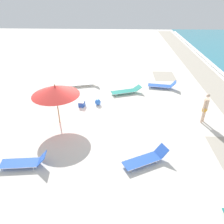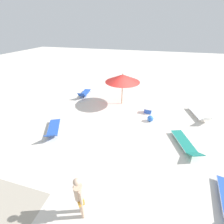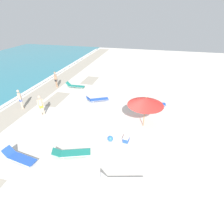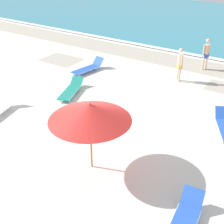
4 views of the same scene
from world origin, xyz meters
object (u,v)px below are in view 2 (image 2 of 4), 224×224
object	(u,v)px
sun_lounger_near_water_left	(53,129)
beachgoer_strolling_adult	(79,196)
sun_lounger_beside_umbrella	(186,143)
sun_lounger_under_umbrella	(85,93)
cooler_box	(148,111)
sun_lounger_mid_beach_pair_a	(199,114)
beach_umbrella	(123,78)
beach_ball	(150,118)

from	to	relation	value
sun_lounger_near_water_left	beachgoer_strolling_adult	xyz separation A→B (m)	(-3.47, 3.54, 0.78)
sun_lounger_beside_umbrella	sun_lounger_near_water_left	xyz separation A→B (m)	(7.13, 0.74, 0.01)
sun_lounger_under_umbrella	cooler_box	distance (m)	5.74
sun_lounger_under_umbrella	sun_lounger_beside_umbrella	size ratio (longest dim) A/B	0.90
sun_lounger_mid_beach_pair_a	beachgoer_strolling_adult	size ratio (longest dim) A/B	1.30
sun_lounger_beside_umbrella	beachgoer_strolling_adult	distance (m)	5.69
sun_lounger_under_umbrella	sun_lounger_near_water_left	world-z (taller)	sun_lounger_under_umbrella
beach_umbrella	sun_lounger_beside_umbrella	size ratio (longest dim) A/B	1.12
sun_lounger_under_umbrella	sun_lounger_beside_umbrella	xyz separation A→B (m)	(-7.56, 4.50, -0.02)
beachgoer_strolling_adult	sun_lounger_under_umbrella	bearing A→B (deg)	-21.45
sun_lounger_under_umbrella	sun_lounger_beside_umbrella	world-z (taller)	sun_lounger_under_umbrella
sun_lounger_under_umbrella	cooler_box	bearing A→B (deg)	157.60
sun_lounger_under_umbrella	cooler_box	xyz separation A→B (m)	(-5.52, 1.59, -0.03)
beachgoer_strolling_adult	beach_ball	xyz separation A→B (m)	(-1.84, -6.17, -0.81)
beachgoer_strolling_adult	beach_ball	world-z (taller)	beachgoer_strolling_adult
sun_lounger_under_umbrella	beachgoer_strolling_adult	bearing A→B (deg)	107.61
sun_lounger_mid_beach_pair_a	beachgoer_strolling_adult	xyz separation A→B (m)	(4.95, 7.56, 0.78)
sun_lounger_beside_umbrella	cooler_box	size ratio (longest dim) A/B	4.23
beach_umbrella	cooler_box	distance (m)	2.92
sun_lounger_beside_umbrella	beachgoer_strolling_adult	world-z (taller)	beachgoer_strolling_adult
beach_umbrella	cooler_box	size ratio (longest dim) A/B	4.72
beach_umbrella	beachgoer_strolling_adult	world-z (taller)	beach_umbrella
sun_lounger_mid_beach_pair_a	beach_ball	size ratio (longest dim) A/B	5.87
sun_lounger_near_water_left	cooler_box	world-z (taller)	sun_lounger_near_water_left
sun_lounger_mid_beach_pair_a	cooler_box	bearing A→B (deg)	-7.98
beach_umbrella	sun_lounger_beside_umbrella	distance (m)	5.91
beach_umbrella	sun_lounger_near_water_left	bearing A→B (deg)	56.57
beach_umbrella	sun_lounger_beside_umbrella	world-z (taller)	beach_umbrella
beach_umbrella	sun_lounger_under_umbrella	xyz separation A→B (m)	(3.45, -0.66, -1.81)
beachgoer_strolling_adult	cooler_box	bearing A→B (deg)	-58.09
sun_lounger_near_water_left	beachgoer_strolling_adult	world-z (taller)	beachgoer_strolling_adult
beach_umbrella	beach_ball	size ratio (longest dim) A/B	6.50
sun_lounger_mid_beach_pair_a	beachgoer_strolling_adult	world-z (taller)	beachgoer_strolling_adult
beach_umbrella	beachgoer_strolling_adult	size ratio (longest dim) A/B	1.43
beach_umbrella	sun_lounger_beside_umbrella	xyz separation A→B (m)	(-4.11, 3.84, -1.83)
sun_lounger_near_water_left	beach_ball	world-z (taller)	sun_lounger_near_water_left
sun_lounger_beside_umbrella	beachgoer_strolling_adult	size ratio (longest dim) A/B	1.29
beach_ball	sun_lounger_near_water_left	bearing A→B (deg)	26.35
beachgoer_strolling_adult	sun_lounger_beside_umbrella	bearing A→B (deg)	-85.93
beach_umbrella	sun_lounger_under_umbrella	distance (m)	3.95
beachgoer_strolling_adult	sun_lounger_mid_beach_pair_a	bearing A→B (deg)	-78.57
sun_lounger_beside_umbrella	beachgoer_strolling_adult	xyz separation A→B (m)	(3.66, 4.28, 0.80)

